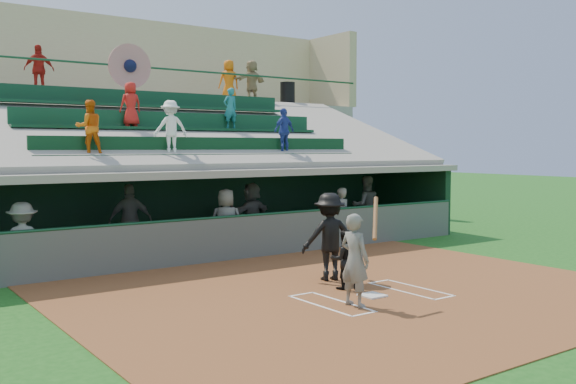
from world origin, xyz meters
TOP-DOWN VIEW (x-y plane):
  - ground at (0.00, 0.00)m, footprint 100.00×100.00m
  - dirt_slab at (0.00, 0.50)m, footprint 11.00×9.00m
  - home_plate at (0.00, 0.00)m, footprint 0.43×0.43m
  - batters_box_chalk at (0.00, 0.00)m, footprint 2.65×1.85m
  - dugout_floor at (0.00, 6.75)m, footprint 16.00×3.50m
  - concourse_slab at (0.00, 13.50)m, footprint 20.00×3.00m
  - grandstand at (-0.01, 10.51)m, footprint 20.40×10.40m
  - batter_at_plate at (-0.78, -0.38)m, footprint 0.87×0.75m
  - catcher at (-0.03, 0.80)m, footprint 0.71×0.64m
  - home_umpire at (0.29, 1.66)m, footprint 1.37×1.04m
  - dugout_bench at (0.09, 8.05)m, footprint 13.49×1.82m
  - dugout_player_a at (-5.12, 5.25)m, footprint 1.18×0.82m
  - dugout_player_b at (-2.11, 6.83)m, footprint 1.17×0.65m
  - dugout_player_c at (-0.09, 5.40)m, footprint 1.02×0.89m
  - dugout_player_d at (1.55, 6.77)m, footprint 1.75×0.98m
  - dugout_player_e at (3.65, 5.26)m, footprint 0.62×0.41m
  - dugout_player_f at (5.68, 6.40)m, footprint 1.14×1.03m
  - trash_bin at (6.80, 12.34)m, footprint 0.59×0.59m
  - concourse_staff_a at (-2.68, 13.02)m, footprint 0.97×0.47m
  - concourse_staff_b at (4.21, 12.58)m, footprint 0.88×0.67m
  - concourse_staff_c at (5.13, 12.42)m, footprint 1.60×0.76m

SIDE VIEW (x-z plane):
  - ground at x=0.00m, z-range 0.00..0.00m
  - dirt_slab at x=0.00m, z-range 0.00..0.02m
  - dugout_floor at x=0.00m, z-range 0.00..0.04m
  - batters_box_chalk at x=0.00m, z-range 0.02..0.03m
  - home_plate at x=0.00m, z-range 0.02..0.05m
  - dugout_bench at x=0.09m, z-range 0.04..0.45m
  - catcher at x=-0.03m, z-range 0.02..1.21m
  - batter_at_plate at x=-0.78m, z-range -0.11..1.84m
  - dugout_player_e at x=3.65m, z-range 0.04..1.70m
  - dugout_player_a at x=-5.12m, z-range 0.04..1.72m
  - dugout_player_c at x=-0.09m, z-range 0.04..1.80m
  - dugout_player_d at x=1.55m, z-range 0.04..1.84m
  - home_umpire at x=0.29m, z-range 0.02..1.89m
  - dugout_player_b at x=-2.11m, z-range 0.04..1.92m
  - dugout_player_f at x=5.68m, z-range 0.04..1.94m
  - grandstand at x=-0.01m, z-range -1.64..6.16m
  - concourse_slab at x=0.00m, z-range 0.00..4.60m
  - trash_bin at x=6.80m, z-range 4.60..5.49m
  - concourse_staff_b at x=4.21m, z-range 4.60..6.21m
  - concourse_staff_a at x=-2.68m, z-range 4.60..6.21m
  - concourse_staff_c at x=5.13m, z-range 4.60..6.26m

